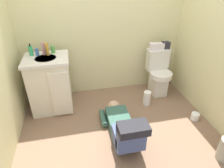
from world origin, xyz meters
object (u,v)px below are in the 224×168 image
at_px(tissue_box, 157,46).
at_px(bottle_green, 53,49).
at_px(paper_towel_roll, 147,98).
at_px(toilet_paper_roll, 195,116).
at_px(toilet, 158,73).
at_px(soap_dispenser, 31,51).
at_px(bottle_pink, 43,48).
at_px(vanity_cabinet, 51,83).
at_px(bottle_blue, 37,52).
at_px(person_plumber, 123,126).
at_px(faucet, 46,50).
at_px(toiletry_bag, 166,45).
at_px(bottle_amber, 47,49).

xyz_separation_m(tissue_box, bottle_green, (-1.58, -0.02, 0.07)).
bearing_deg(bottle_green, paper_towel_roll, -16.62).
bearing_deg(toilet_paper_roll, tissue_box, 107.86).
distance_m(toilet, soap_dispenser, 1.98).
height_order(bottle_pink, toilet_paper_roll, bottle_pink).
bearing_deg(paper_towel_roll, vanity_cabinet, 170.50).
bearing_deg(tissue_box, soap_dispenser, -178.55).
height_order(bottle_blue, bottle_green, same).
distance_m(person_plumber, bottle_pink, 1.50).
height_order(faucet, tissue_box, faucet).
bearing_deg(paper_towel_roll, bottle_green, 163.38).
xyz_separation_m(vanity_cabinet, person_plumber, (0.86, -0.83, -0.24)).
bearing_deg(vanity_cabinet, faucet, 91.31).
bearing_deg(vanity_cabinet, bottle_blue, 139.13).
relative_size(toilet, vanity_cabinet, 0.91).
bearing_deg(paper_towel_roll, toiletry_bag, 45.35).
xyz_separation_m(vanity_cabinet, toiletry_bag, (1.82, 0.17, 0.39)).
bearing_deg(tissue_box, bottle_amber, -176.96).
bearing_deg(tissue_box, bottle_green, -179.44).
bearing_deg(bottle_pink, paper_towel_roll, -13.94).
xyz_separation_m(tissue_box, bottle_amber, (-1.65, -0.09, 0.10)).
height_order(faucet, paper_towel_roll, faucet).
relative_size(faucet, tissue_box, 0.45).
xyz_separation_m(bottle_pink, bottle_amber, (0.05, -0.03, -0.00)).
height_order(person_plumber, soap_dispenser, soap_dispenser).
distance_m(vanity_cabinet, toiletry_bag, 1.87).
height_order(toilet, tissue_box, tissue_box).
xyz_separation_m(faucet, soap_dispenser, (-0.19, -0.02, 0.02)).
relative_size(faucet, toiletry_bag, 0.81).
xyz_separation_m(vanity_cabinet, bottle_amber, (0.02, 0.09, 0.49)).
bearing_deg(person_plumber, soap_dispenser, 137.80).
xyz_separation_m(vanity_cabinet, paper_towel_roll, (1.42, -0.24, -0.30)).
height_order(soap_dispenser, bottle_pink, bottle_pink).
bearing_deg(toilet_paper_roll, paper_towel_roll, 138.39).
bearing_deg(soap_dispenser, faucet, 6.01).
bearing_deg(faucet, soap_dispenser, -173.99).
distance_m(toilet, faucet, 1.79).
bearing_deg(bottle_green, bottle_blue, -164.27).
relative_size(vanity_cabinet, tissue_box, 3.73).
bearing_deg(bottle_pink, toilet, -1.26).
distance_m(tissue_box, toilet_paper_roll, 1.20).
distance_m(vanity_cabinet, bottle_amber, 0.49).
relative_size(faucet, paper_towel_roll, 0.44).
bearing_deg(paper_towel_roll, bottle_amber, 166.93).
relative_size(faucet, soap_dispenser, 0.60).
bearing_deg(paper_towel_roll, person_plumber, -132.72).
height_order(vanity_cabinet, bottle_green, bottle_green).
distance_m(toilet, toiletry_bag, 0.46).
distance_m(faucet, bottle_pink, 0.05).
bearing_deg(tissue_box, toiletry_bag, 0.00).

